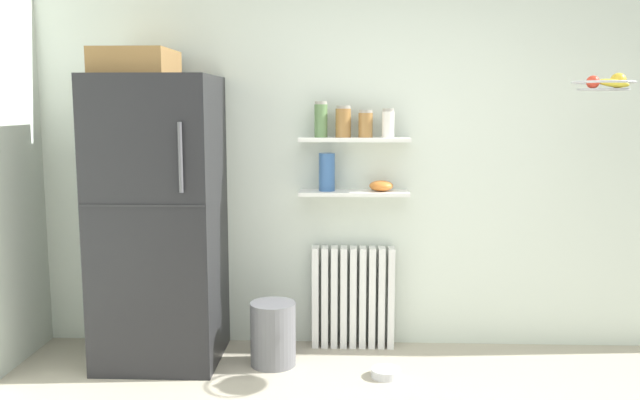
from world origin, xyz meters
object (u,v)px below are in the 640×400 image
at_px(shelf_bowl, 381,186).
at_px(trash_bin, 273,334).
at_px(storage_jar_1, 343,122).
at_px(storage_jar_2, 366,124).
at_px(pet_food_bowl, 386,373).
at_px(storage_jar_0, 321,120).
at_px(hanging_fruit_basket, 606,84).
at_px(refrigerator, 159,215).
at_px(vase, 327,172).
at_px(storage_jar_3, 388,123).
at_px(radiator, 353,297).

xyz_separation_m(shelf_bowl, trash_bin, (-0.68, -0.32, -0.90)).
height_order(storage_jar_1, storage_jar_2, storage_jar_1).
relative_size(storage_jar_1, shelf_bowl, 1.32).
bearing_deg(pet_food_bowl, storage_jar_0, 130.22).
bearing_deg(hanging_fruit_basket, refrigerator, 174.94).
xyz_separation_m(vase, trash_bin, (-0.33, -0.32, -0.99)).
xyz_separation_m(trash_bin, hanging_fruit_basket, (1.91, -0.15, 1.55)).
relative_size(refrigerator, storage_jar_0, 8.46).
distance_m(storage_jar_1, shelf_bowl, 0.49).
xyz_separation_m(vase, hanging_fruit_basket, (1.58, -0.47, 0.55)).
bearing_deg(trash_bin, pet_food_bowl, -13.61).
bearing_deg(vase, storage_jar_0, -180.00).
bearing_deg(storage_jar_3, radiator, 172.11).
distance_m(radiator, storage_jar_1, 1.18).
height_order(radiator, shelf_bowl, shelf_bowl).
relative_size(refrigerator, vase, 7.94).
distance_m(storage_jar_2, hanging_fruit_basket, 1.44).
relative_size(radiator, storage_jar_1, 3.35).
bearing_deg(shelf_bowl, vase, 180.00).
distance_m(radiator, pet_food_bowl, 0.64).
relative_size(radiator, vase, 2.78).
bearing_deg(storage_jar_0, shelf_bowl, 0.00).
xyz_separation_m(radiator, storage_jar_1, (-0.07, -0.03, 1.18)).
distance_m(storage_jar_1, trash_bin, 1.42).
relative_size(refrigerator, shelf_bowl, 12.65).
xyz_separation_m(storage_jar_0, storage_jar_3, (0.43, 0.00, -0.02)).
bearing_deg(storage_jar_3, hanging_fruit_basket, -21.57).
distance_m(storage_jar_2, trash_bin, 1.46).
bearing_deg(vase, shelf_bowl, 0.00).
bearing_deg(trash_bin, hanging_fruit_basket, -4.63).
bearing_deg(trash_bin, storage_jar_2, 28.64).
xyz_separation_m(refrigerator, vase, (1.05, 0.24, 0.26)).
bearing_deg(vase, storage_jar_1, 0.00).
bearing_deg(shelf_bowl, hanging_fruit_basket, -20.95).
height_order(storage_jar_2, vase, storage_jar_2).
relative_size(shelf_bowl, pet_food_bowl, 0.88).
height_order(refrigerator, trash_bin, refrigerator).
relative_size(storage_jar_2, trash_bin, 0.44).
height_order(storage_jar_0, vase, storage_jar_0).
bearing_deg(refrigerator, shelf_bowl, 9.53).
bearing_deg(radiator, trash_bin, -145.65).
bearing_deg(shelf_bowl, storage_jar_0, -180.00).
bearing_deg(storage_jar_2, radiator, 157.44).
xyz_separation_m(storage_jar_0, hanging_fruit_basket, (1.62, -0.47, 0.21)).
bearing_deg(storage_jar_0, storage_jar_3, 0.00).
height_order(storage_jar_1, storage_jar_3, storage_jar_1).
bearing_deg(storage_jar_2, storage_jar_1, -180.00).
xyz_separation_m(radiator, storage_jar_2, (0.07, -0.03, 1.16)).
bearing_deg(storage_jar_2, trash_bin, -151.36).
xyz_separation_m(storage_jar_0, storage_jar_1, (0.14, 0.00, -0.01)).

